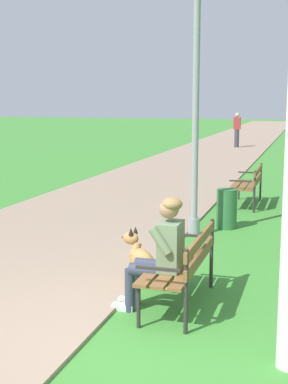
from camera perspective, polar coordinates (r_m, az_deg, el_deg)
ground_plane at (r=5.22m, az=-4.01°, el=-15.88°), size 120.00×120.00×0.00m
paved_path at (r=28.75m, az=9.17°, el=5.09°), size 4.08×60.00×0.04m
park_bench_near at (r=5.97m, az=4.20°, el=-7.28°), size 0.55×1.50×0.85m
park_bench_mid at (r=11.80m, az=10.97°, el=1.02°), size 0.55×1.50×0.85m
person_seated_on_near_bench at (r=5.78m, az=1.75°, el=-6.09°), size 0.74×0.49×1.25m
dog_shepherd at (r=6.68m, az=0.19°, el=-7.67°), size 0.80×0.44×0.71m
lamp_post_near at (r=8.88m, az=5.45°, el=9.32°), size 0.24×0.24×4.26m
litter_bin at (r=9.69m, az=8.67°, el=-1.74°), size 0.36×0.36×0.70m
pedestrian_distant at (r=26.01m, az=9.72°, el=6.42°), size 0.32×0.22×1.65m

